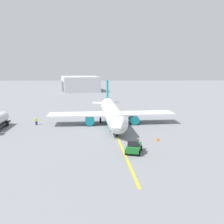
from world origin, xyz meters
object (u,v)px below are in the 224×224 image
object	(u,v)px
airplane	(112,113)
refueling_worker	(36,121)
safety_cone_nose	(157,139)
pushback_tug	(134,147)

from	to	relation	value
airplane	refueling_worker	xyz separation A→B (m)	(0.37, -17.57, -1.85)
airplane	safety_cone_nose	distance (m)	15.72
pushback_tug	safety_cone_nose	size ratio (longest dim) A/B	5.54
pushback_tug	safety_cone_nose	distance (m)	7.93
refueling_worker	safety_cone_nose	distance (m)	28.67
refueling_worker	safety_cone_nose	size ratio (longest dim) A/B	2.37
airplane	refueling_worker	bearing A→B (deg)	-88.80
airplane	pushback_tug	bearing A→B (deg)	8.68
airplane	safety_cone_nose	size ratio (longest dim) A/B	43.23
refueling_worker	safety_cone_nose	world-z (taller)	refueling_worker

